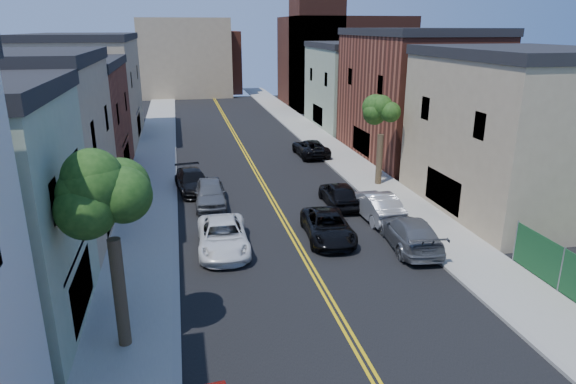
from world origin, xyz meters
TOP-DOWN VIEW (x-y plane):
  - sidewalk_left at (-7.90, 40.00)m, footprint 3.20×100.00m
  - sidewalk_right at (7.90, 40.00)m, footprint 3.20×100.00m
  - curb_left at (-6.15, 40.00)m, footprint 0.30×100.00m
  - curb_right at (6.15, 40.00)m, footprint 0.30×100.00m
  - bldg_left_tan_near at (-14.00, 25.00)m, footprint 9.00×10.00m
  - bldg_left_brick at (-14.00, 36.00)m, footprint 9.00×12.00m
  - bldg_left_tan_far at (-14.00, 50.00)m, footprint 9.00×16.00m
  - bldg_right_tan at (14.00, 24.00)m, footprint 9.00×12.00m
  - bldg_right_brick at (14.00, 38.00)m, footprint 9.00×14.00m
  - bldg_right_palegrn at (14.00, 52.00)m, footprint 9.00×12.00m
  - church at (16.33, 67.07)m, footprint 16.20×14.20m
  - backdrop_left at (-4.00, 82.00)m, footprint 14.00×8.00m
  - backdrop_center at (0.00, 86.00)m, footprint 10.00×8.00m
  - tree_left_mid at (-7.88, 14.01)m, footprint 5.20×5.20m
  - tree_right_far at (7.92, 30.01)m, footprint 4.40×4.40m
  - white_pickup at (-3.80, 21.40)m, footprint 2.63×5.39m
  - grey_car_left at (-3.95, 28.30)m, footprint 2.06×4.79m
  - black_car_left at (-4.93, 31.44)m, footprint 2.64×5.19m
  - grey_car_right at (5.50, 19.78)m, footprint 2.78×5.59m
  - black_car_right at (3.90, 26.56)m, footprint 1.98×4.58m
  - silver_car_right at (5.32, 24.01)m, footprint 1.89×4.96m
  - dark_car_right_far at (5.41, 39.35)m, footprint 2.48×5.19m
  - black_suv_lane at (1.74, 21.68)m, footprint 2.71×5.18m

SIDE VIEW (x-z plane):
  - sidewalk_left at x=-7.90m, z-range 0.00..0.15m
  - sidewalk_right at x=7.90m, z-range 0.00..0.15m
  - curb_left at x=-6.15m, z-range 0.00..0.15m
  - curb_right at x=6.15m, z-range 0.00..0.15m
  - black_suv_lane at x=1.74m, z-range 0.00..1.39m
  - dark_car_right_far at x=5.41m, z-range 0.00..1.43m
  - black_car_left at x=-4.93m, z-range 0.00..1.44m
  - white_pickup at x=-3.80m, z-range 0.00..1.48m
  - black_car_right at x=3.90m, z-range 0.00..1.54m
  - grey_car_right at x=5.50m, z-range 0.00..1.56m
  - grey_car_left at x=-3.95m, z-range 0.00..1.61m
  - silver_car_right at x=5.32m, z-range 0.00..1.61m
  - bldg_left_brick at x=-14.00m, z-range 0.00..8.00m
  - bldg_right_palegrn at x=14.00m, z-range 0.00..8.50m
  - bldg_left_tan_near at x=-14.00m, z-range 0.00..9.00m
  - bldg_right_tan at x=14.00m, z-range 0.00..9.00m
  - bldg_left_tan_far at x=-14.00m, z-range 0.00..9.50m
  - bldg_right_brick at x=14.00m, z-range 0.00..10.00m
  - backdrop_center at x=0.00m, z-range 0.00..10.00m
  - tree_right_far at x=7.92m, z-range 1.74..9.77m
  - backdrop_left at x=-4.00m, z-range 0.00..12.00m
  - tree_left_mid at x=-7.88m, z-range 1.94..11.23m
  - church at x=16.33m, z-range -4.06..18.54m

